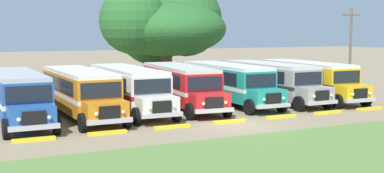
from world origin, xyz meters
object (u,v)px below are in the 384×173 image
at_px(parked_bus_slot_2, 129,87).
at_px(parked_bus_slot_4, 228,82).
at_px(parked_bus_slot_1, 80,91).
at_px(parked_bus_slot_5, 270,80).
at_px(broad_shade_tree, 164,26).
at_px(utility_pole, 350,48).
at_px(parked_bus_slot_6, 309,78).
at_px(parked_bus_slot_3, 181,84).
at_px(parked_bus_slot_0, 17,94).

xyz_separation_m(parked_bus_slot_2, parked_bus_slot_4, (7.51, 0.13, 0.00)).
distance_m(parked_bus_slot_1, parked_bus_slot_5, 14.28).
height_order(parked_bus_slot_1, parked_bus_slot_5, same).
bearing_deg(parked_bus_slot_1, parked_bus_slot_5, 91.43).
bearing_deg(parked_bus_slot_5, parked_bus_slot_4, -93.55).
distance_m(parked_bus_slot_4, parked_bus_slot_5, 3.49).
relative_size(parked_bus_slot_1, broad_shade_tree, 0.86).
relative_size(parked_bus_slot_1, parked_bus_slot_4, 1.00).
bearing_deg(broad_shade_tree, utility_pole, -46.25).
relative_size(parked_bus_slot_2, broad_shade_tree, 0.86).
distance_m(parked_bus_slot_2, parked_bus_slot_6, 14.32).
relative_size(parked_bus_slot_6, utility_pole, 1.54).
bearing_deg(broad_shade_tree, parked_bus_slot_1, -129.93).
height_order(parked_bus_slot_3, utility_pole, utility_pole).
height_order(parked_bus_slot_0, parked_bus_slot_3, same).
relative_size(parked_bus_slot_4, parked_bus_slot_5, 1.00).
bearing_deg(parked_bus_slot_2, parked_bus_slot_6, 89.70).
relative_size(parked_bus_slot_3, broad_shade_tree, 0.87).
height_order(parked_bus_slot_1, parked_bus_slot_3, same).
xyz_separation_m(parked_bus_slot_4, parked_bus_slot_6, (6.81, -0.54, 0.00)).
distance_m(parked_bus_slot_0, parked_bus_slot_4, 14.47).
bearing_deg(broad_shade_tree, parked_bus_slot_6, -65.69).
xyz_separation_m(parked_bus_slot_1, broad_shade_tree, (11.47, 13.71, 4.07)).
height_order(parked_bus_slot_2, parked_bus_slot_3, same).
bearing_deg(parked_bus_slot_1, parked_bus_slot_0, -90.17).
relative_size(parked_bus_slot_0, broad_shade_tree, 0.86).
relative_size(parked_bus_slot_3, parked_bus_slot_5, 1.01).
bearing_deg(parked_bus_slot_6, parked_bus_slot_1, -86.10).
bearing_deg(parked_bus_slot_4, parked_bus_slot_3, -87.67).
bearing_deg(parked_bus_slot_3, parked_bus_slot_1, -79.19).
relative_size(parked_bus_slot_0, parked_bus_slot_5, 1.00).
distance_m(parked_bus_slot_4, broad_shade_tree, 13.68).
relative_size(parked_bus_slot_3, parked_bus_slot_6, 1.01).
bearing_deg(parked_bus_slot_2, parked_bus_slot_0, -84.16).
xyz_separation_m(parked_bus_slot_1, parked_bus_slot_4, (10.80, 0.67, 0.00)).
relative_size(parked_bus_slot_2, parked_bus_slot_5, 1.00).
relative_size(parked_bus_slot_3, parked_bus_slot_4, 1.01).
height_order(parked_bus_slot_0, parked_bus_slot_1, same).
xyz_separation_m(parked_bus_slot_1, parked_bus_slot_5, (14.28, 0.45, 0.00)).
xyz_separation_m(parked_bus_slot_6, broad_shade_tree, (-6.13, 13.58, 4.07)).
bearing_deg(utility_pole, parked_bus_slot_6, -165.47).
bearing_deg(parked_bus_slot_1, parked_bus_slot_3, 94.73).
xyz_separation_m(parked_bus_slot_1, parked_bus_slot_3, (7.05, 0.63, 0.00)).
bearing_deg(broad_shade_tree, parked_bus_slot_0, -137.79).
height_order(parked_bus_slot_3, broad_shade_tree, broad_shade_tree).
distance_m(parked_bus_slot_3, parked_bus_slot_4, 3.75).
bearing_deg(utility_pole, parked_bus_slot_0, -176.65).
distance_m(parked_bus_slot_6, broad_shade_tree, 15.45).
relative_size(parked_bus_slot_1, utility_pole, 1.53).
bearing_deg(parked_bus_slot_6, parked_bus_slot_2, -88.15).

